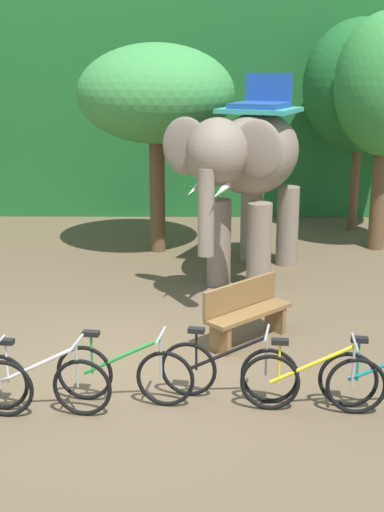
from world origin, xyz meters
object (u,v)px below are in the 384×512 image
object	(u,v)px
bike_white	(40,382)
bike_green	(124,373)
tree_center	(360,86)
elephant	(251,163)
bike_black	(228,370)
wooden_bench	(246,310)
tree_right	(156,95)
bike_yellow	(313,382)

from	to	relation	value
bike_white	bike_green	world-z (taller)	same
tree_center	elephant	xyz separation A→B (m)	(-2.81, -4.08, -1.23)
bike_green	bike_black	world-z (taller)	same
bike_green	wooden_bench	world-z (taller)	bike_green
wooden_bench	bike_white	bearing A→B (deg)	-138.61
tree_right	tree_center	distance (m)	5.08
bike_green	bike_black	distance (m)	1.26
wooden_bench	bike_black	bearing A→B (deg)	-99.90
tree_right	tree_center	size ratio (longest dim) A/B	0.88
bike_white	wooden_bench	bearing A→B (deg)	41.39
bike_yellow	bike_white	bearing A→B (deg)	-178.96
bike_white	wooden_bench	distance (m)	3.38
bike_green	bike_black	size ratio (longest dim) A/B	1.00
tree_center	bike_green	size ratio (longest dim) A/B	2.93
tree_right	bike_green	bearing A→B (deg)	-89.86
bike_white	bike_yellow	xyz separation A→B (m)	(3.19, 0.06, 0.00)
elephant	bike_yellow	xyz separation A→B (m)	(0.41, -5.24, -1.82)
bike_white	bike_black	bearing A→B (deg)	9.39
tree_center	bike_yellow	distance (m)	10.09
elephant	wooden_bench	distance (m)	3.52
bike_white	bike_green	size ratio (longest dim) A/B	1.00
bike_white	bike_green	bearing A→B (deg)	15.06
wooden_bench	tree_right	bearing A→B (deg)	107.49
bike_green	bike_white	bearing A→B (deg)	-164.94
bike_yellow	wooden_bench	xyz separation A→B (m)	(-0.65, 2.18, 0.09)
tree_right	elephant	xyz separation A→B (m)	(1.84, -2.02, -1.13)
bike_green	bike_yellow	xyz separation A→B (m)	(2.24, -0.20, 0.00)
wooden_bench	bike_green	bearing A→B (deg)	-128.66
elephant	wooden_bench	world-z (taller)	elephant
tree_center	bike_white	distance (m)	11.33
bike_white	bike_black	size ratio (longest dim) A/B	1.01
tree_right	wooden_bench	xyz separation A→B (m)	(1.60, -5.08, -2.85)
bike_black	wooden_bench	distance (m)	1.90
tree_center	bike_white	size ratio (longest dim) A/B	2.93
elephant	bike_green	xyz separation A→B (m)	(-1.82, -5.04, -1.82)
elephant	bike_yellow	bearing A→B (deg)	-85.50
tree_right	bike_green	size ratio (longest dim) A/B	2.57
tree_right	bike_yellow	xyz separation A→B (m)	(2.25, -7.26, -2.94)
tree_right	bike_yellow	world-z (taller)	tree_right
tree_right	bike_green	world-z (taller)	tree_right
tree_right	bike_white	world-z (taller)	tree_right
elephant	bike_black	bearing A→B (deg)	-96.54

